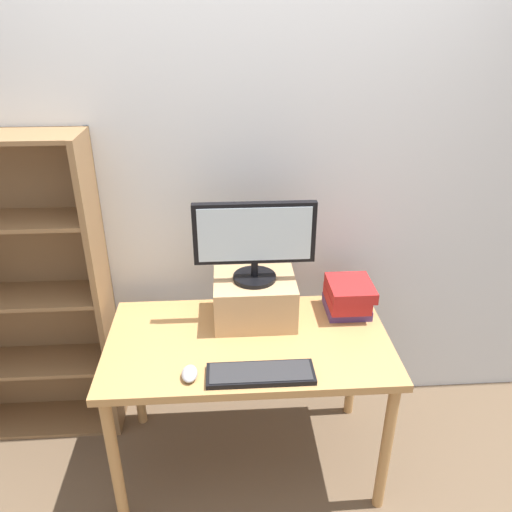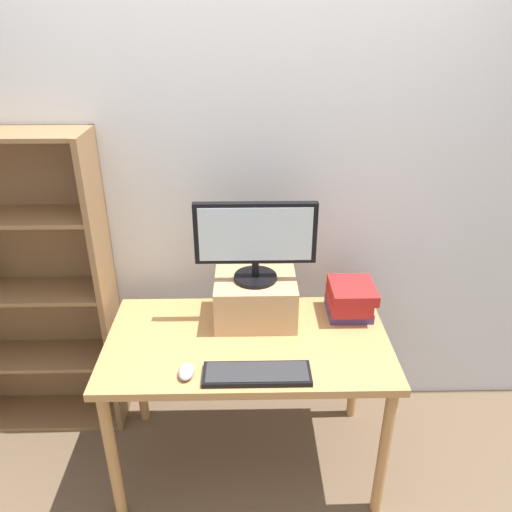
{
  "view_description": "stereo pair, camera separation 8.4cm",
  "coord_description": "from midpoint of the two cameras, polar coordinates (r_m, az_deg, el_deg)",
  "views": [
    {
      "loc": [
        -0.08,
        -1.83,
        2.08
      ],
      "look_at": [
        0.04,
        0.07,
        1.13
      ],
      "focal_mm": 35.0,
      "sensor_mm": 36.0,
      "label": 1
    },
    {
      "loc": [
        -0.0,
        -1.83,
        2.08
      ],
      "look_at": [
        0.04,
        0.07,
        1.13
      ],
      "focal_mm": 35.0,
      "sensor_mm": 36.0,
      "label": 2
    }
  ],
  "objects": [
    {
      "name": "ground_plane",
      "position": [
        2.77,
        -1.69,
        -22.09
      ],
      "size": [
        12.0,
        12.0,
        0.0
      ],
      "primitive_type": "plane",
      "color": "brown"
    },
    {
      "name": "back_wall",
      "position": [
        2.48,
        -2.56,
        8.12
      ],
      "size": [
        7.0,
        0.08,
        2.6
      ],
      "color": "silver",
      "rests_on": "ground_plane"
    },
    {
      "name": "desk",
      "position": [
        2.32,
        -1.91,
        -11.2
      ],
      "size": [
        1.27,
        0.7,
        0.75
      ],
      "color": "#B7844C",
      "rests_on": "ground_plane"
    },
    {
      "name": "bookshelf_unit",
      "position": [
        2.77,
        -27.11,
        -3.78
      ],
      "size": [
        0.89,
        0.28,
        1.61
      ],
      "color": "olive",
      "rests_on": "ground_plane"
    },
    {
      "name": "riser_box",
      "position": [
        2.35,
        -1.18,
        -4.92
      ],
      "size": [
        0.38,
        0.3,
        0.21
      ],
      "color": "tan",
      "rests_on": "desk"
    },
    {
      "name": "computer_monitor",
      "position": [
        2.2,
        -1.26,
        1.98
      ],
      "size": [
        0.54,
        0.2,
        0.37
      ],
      "color": "black",
      "rests_on": "riser_box"
    },
    {
      "name": "keyboard",
      "position": [
        2.06,
        -0.67,
        -13.32
      ],
      "size": [
        0.44,
        0.14,
        0.02
      ],
      "color": "black",
      "rests_on": "desk"
    },
    {
      "name": "computer_mouse",
      "position": [
        2.07,
        -8.79,
        -13.16
      ],
      "size": [
        0.06,
        0.1,
        0.04
      ],
      "color": "#99999E",
      "rests_on": "desk"
    },
    {
      "name": "book_stack",
      "position": [
        2.44,
        9.51,
        -4.66
      ],
      "size": [
        0.21,
        0.24,
        0.16
      ],
      "color": "#4C336B",
      "rests_on": "desk"
    }
  ]
}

